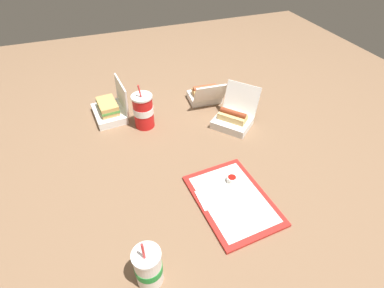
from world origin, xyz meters
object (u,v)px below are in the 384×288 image
Objects in this scene: plastic_fork at (246,188)px; clamshell_hotdog_corner at (205,95)px; clamshell_hotdog_left at (233,118)px; soda_cup_front at (143,111)px; ketchup_cup at (232,179)px; clamshell_sandwich_right at (110,109)px; soda_cup_left at (148,267)px; food_tray at (233,200)px.

clamshell_hotdog_corner is at bearing -160.15° from plastic_fork.
plastic_fork is 0.41× the size of clamshell_hotdog_left.
ketchup_cup is at bearing 25.40° from soda_cup_front.
clamshell_hotdog_corner is (0.03, 0.52, -0.01)m from clamshell_sandwich_right.
plastic_fork is 0.55× the size of clamshell_hotdog_corner.
soda_cup_left is (0.22, -0.44, 0.06)m from plastic_fork.
ketchup_cup is 0.20× the size of clamshell_hotdog_corner.
clamshell_sandwich_right reaches higher than food_tray.
clamshell_hotdog_left is at bearing 137.07° from soda_cup_left.
clamshell_sandwich_right is at bearing -148.88° from ketchup_cup.
clamshell_hotdog_corner is at bearing -168.92° from clamshell_hotdog_left.
food_tray is at bearing -25.94° from clamshell_hotdog_left.
clamshell_hotdog_left is 0.85m from soda_cup_left.
clamshell_hotdog_corner is at bearing 166.68° from food_tray.
clamshell_hotdog_left is 1.33× the size of clamshell_hotdog_corner.
plastic_fork is 0.43m from clamshell_hotdog_left.
ketchup_cup is at bearing -12.02° from clamshell_hotdog_corner.
soda_cup_left reaches higher than ketchup_cup.
ketchup_cup is 0.56m from soda_cup_front.
clamshell_hotdog_corner is at bearing 106.55° from soda_cup_front.
food_tray is 3.54× the size of plastic_fork.
clamshell_sandwich_right is at bearing -93.08° from clamshell_hotdog_corner.
soda_cup_front reaches higher than ketchup_cup.
clamshell_hotdog_corner reaches higher than ketchup_cup.
clamshell_sandwich_right is 1.10× the size of clamshell_hotdog_corner.
food_tray is 1.94× the size of clamshell_hotdog_corner.
clamshell_hotdog_left reaches higher than food_tray.
plastic_fork is at bearing 31.46° from clamshell_sandwich_right.
plastic_fork is 0.54× the size of soda_cup_left.
clamshell_hotdog_corner reaches higher than food_tray.
clamshell_hotdog_left reaches higher than ketchup_cup.
plastic_fork is at bearing 26.43° from soda_cup_front.
plastic_fork is 0.49m from soda_cup_left.
soda_cup_front is (-0.55, -0.28, 0.07)m from plastic_fork.
clamshell_hotdog_left reaches higher than plastic_fork.
soda_cup_left reaches higher than clamshell_hotdog_corner.
soda_cup_front reaches higher than clamshell_hotdog_corner.
soda_cup_left is at bearing -11.99° from soda_cup_front.
clamshell_sandwich_right is 1.08× the size of soda_cup_left.
soda_cup_left reaches higher than clamshell_sandwich_right.
clamshell_hotdog_corner is at bearing 86.92° from clamshell_sandwich_right.
plastic_fork is at bearing 35.47° from ketchup_cup.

